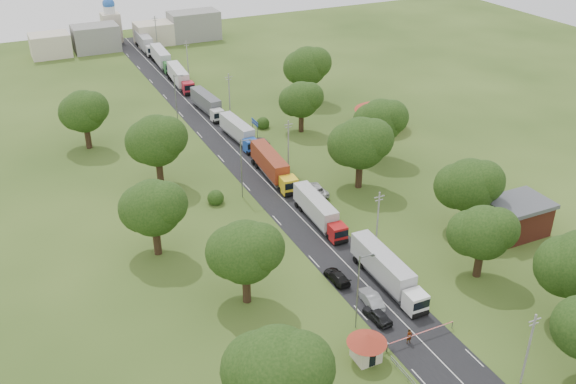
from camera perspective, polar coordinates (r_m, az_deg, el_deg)
ground at (r=92.80m, az=2.58°, el=-3.76°), size 260.00×260.00×0.00m
road at (r=108.51m, az=-2.36°, el=1.30°), size 8.00×200.00×0.04m
boom_barrier at (r=74.80m, az=10.85°, el=-12.55°), size 9.22×0.35×1.18m
guard_booth at (r=71.30m, az=7.02°, el=-13.24°), size 4.40×4.40×3.45m
info_sign at (r=121.68m, az=-2.96°, el=5.93°), size 0.12×3.10×4.10m
pole_0 at (r=70.76m, az=20.58°, el=-12.88°), size 1.60×0.24×9.00m
pole_1 at (r=87.75m, az=7.97°, el=-2.50°), size 1.60×0.24×9.00m
pole_2 at (r=109.36m, az=0.03°, el=4.27°), size 1.60×0.24×9.00m
pole_3 at (r=133.38m, az=-5.24°, el=8.67°), size 1.60×0.24×9.00m
pole_4 at (r=158.70m, az=-8.93°, el=11.65°), size 1.60×0.24×9.00m
pole_5 at (r=184.80m, az=-11.65°, el=13.78°), size 1.60×0.24×9.00m
lamp_0 at (r=73.20m, az=6.33°, el=-8.51°), size 2.03×0.22×10.00m
lamp_1 at (r=100.10m, az=-4.09°, el=2.36°), size 2.03×0.22×10.00m
lamp_2 at (r=130.88m, az=-9.90°, el=8.38°), size 2.03×0.22×10.00m
tree_2 at (r=84.31m, az=16.92°, el=-3.42°), size 8.00×8.00×10.10m
tree_3 at (r=94.01m, az=15.79°, el=0.62°), size 8.80×8.80×11.07m
tree_4 at (r=102.75m, az=6.44°, el=4.37°), size 9.60×9.60×12.05m
tree_5 at (r=113.73m, az=8.22°, el=6.33°), size 8.80×8.80×11.07m
tree_6 at (r=124.31m, az=1.17°, el=8.23°), size 8.00×8.00×10.10m
tree_7 at (r=140.48m, az=1.72°, el=11.15°), size 9.60×9.60×12.05m
tree_9 at (r=59.67m, az=-0.99°, el=-15.55°), size 9.60×9.60×12.05m
tree_10 at (r=76.05m, az=-3.87°, el=-5.28°), size 8.80×8.80×11.07m
tree_11 at (r=86.70m, az=-11.92°, el=-1.33°), size 8.80×8.80×11.07m
tree_12 at (r=105.17m, az=-11.64°, el=4.53°), size 9.60×9.60×12.05m
tree_13 at (r=122.46m, az=-17.71°, el=6.87°), size 8.80×8.80×11.07m
house_brick at (r=97.37m, az=19.70°, el=-2.09°), size 8.60×6.60×5.20m
house_cream at (r=128.35m, az=8.25°, el=7.20°), size 10.08×10.08×5.80m
distant_town at (r=188.76m, az=-13.46°, el=13.51°), size 52.00×8.00×8.00m
church at (r=195.07m, az=-15.47°, el=14.32°), size 5.00×5.00×12.30m
truck_0 at (r=82.45m, az=8.75°, el=-6.88°), size 2.75×14.62×4.05m
truck_1 at (r=94.66m, az=2.71°, el=-1.65°), size 2.75×13.60×3.76m
truck_2 at (r=107.53m, az=-1.43°, el=2.36°), size 3.33×15.05×4.16m
truck_3 at (r=121.77m, az=-4.40°, el=5.39°), size 3.02×13.68×3.78m
truck_4 at (r=136.37m, az=-7.18°, el=7.83°), size 3.14×13.95×3.85m
truck_5 at (r=153.43m, az=-9.61°, el=10.05°), size 3.37×15.00×4.14m
truck_6 at (r=168.89m, az=-11.15°, el=11.62°), size 3.28×15.43×4.26m
truck_7 at (r=184.27m, az=-12.61°, el=12.86°), size 3.25×15.54×4.30m
car_lane_front at (r=77.41m, az=7.95°, el=-10.80°), size 2.09×4.39×1.45m
car_lane_mid at (r=79.66m, az=7.38°, el=-9.40°), size 2.29×5.00×1.59m
car_lane_rear at (r=83.13m, az=4.38°, el=-7.51°), size 1.99×4.67×1.34m
car_verge_near at (r=102.98m, az=2.46°, el=0.21°), size 2.72×5.65×1.55m
car_verge_far at (r=120.52m, az=-2.33°, el=4.53°), size 2.02×4.21×1.39m
pedestrian_near at (r=74.76m, az=10.72°, el=-12.51°), size 0.69×0.46×1.87m
pedestrian_booth at (r=71.89m, az=7.87°, el=-14.34°), size 0.95×0.99×1.61m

